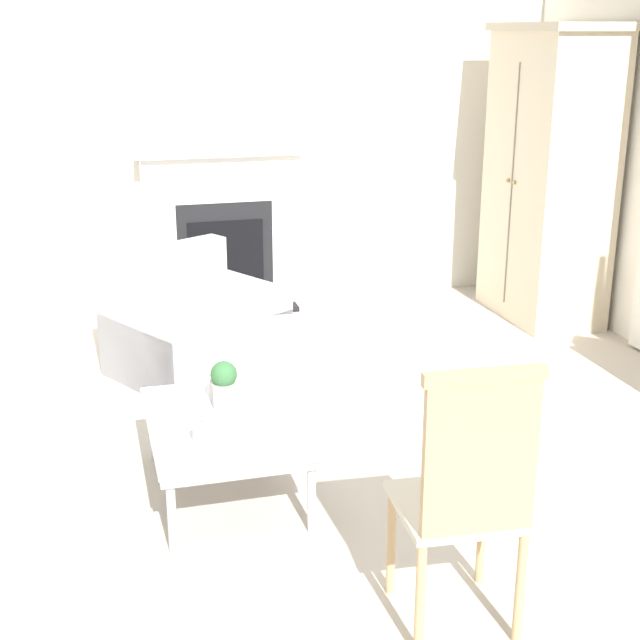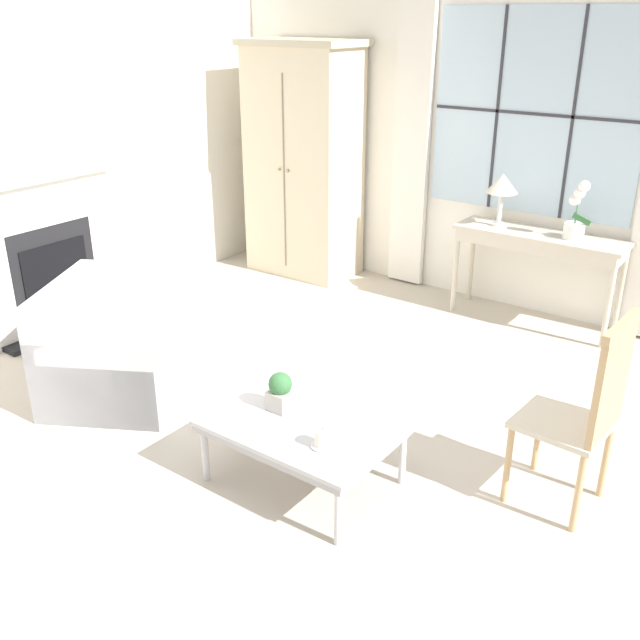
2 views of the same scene
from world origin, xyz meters
The scene contains 13 objects.
ground_plane centered at (0.00, 0.00, 0.00)m, with size 14.00×14.00×0.00m, color #BCB2A3.
wall_back_windowed centered at (0.00, 3.02, 1.40)m, with size 7.20×0.14×2.80m.
wall_left centered at (-3.03, 0.60, 1.40)m, with size 0.06×7.20×2.80m, color white.
fireplace centered at (-2.91, 0.29, 0.73)m, with size 0.34×1.31×2.15m.
armoire centered at (-2.09, 2.65, 1.11)m, with size 1.11×0.66×2.20m.
console_table centered at (0.26, 2.74, 0.69)m, with size 1.37×0.40×0.78m.
table_lamp centered at (-0.11, 2.74, 1.12)m, with size 0.26×0.26×0.44m.
potted_orchid centered at (0.52, 2.75, 0.96)m, with size 0.21×0.16×0.46m.
armchair_upholstered centered at (-1.59, -0.14, 0.27)m, with size 1.19×1.24×0.79m.
side_chair_wooden centered at (1.36, 0.47, 0.61)m, with size 0.47×0.47×1.10m.
coffee_table centered at (0.07, -0.20, 0.35)m, with size 1.00×0.72×0.39m.
potted_plant_small centered at (-0.11, -0.17, 0.50)m, with size 0.13×0.13×0.22m.
pillar_candle centered at (0.31, -0.33, 0.44)m, with size 0.13×0.13×0.11m.
Camera 2 is at (2.11, -2.82, 2.43)m, focal length 40.00 mm.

